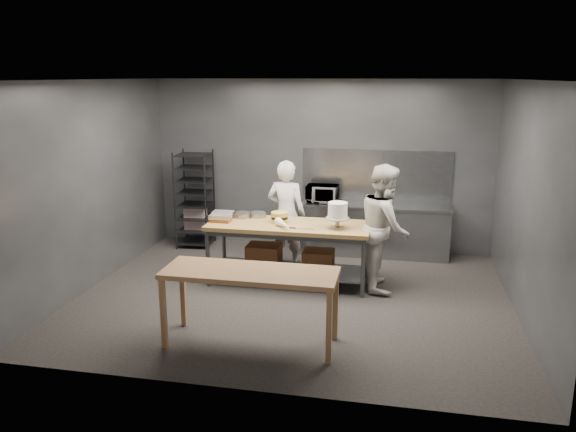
% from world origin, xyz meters
% --- Properties ---
extents(ground, '(6.00, 6.00, 0.00)m').
position_xyz_m(ground, '(0.00, 0.00, 0.00)').
color(ground, black).
rests_on(ground, ground).
extents(back_wall, '(6.00, 0.04, 3.00)m').
position_xyz_m(back_wall, '(0.00, 2.50, 1.50)').
color(back_wall, '#4C4F54').
rests_on(back_wall, ground).
extents(work_table, '(2.40, 0.90, 0.92)m').
position_xyz_m(work_table, '(-0.19, 0.56, 0.57)').
color(work_table, olive).
rests_on(work_table, ground).
extents(near_counter, '(2.00, 0.70, 0.90)m').
position_xyz_m(near_counter, '(-0.22, -1.50, 0.81)').
color(near_counter, brown).
rests_on(near_counter, ground).
extents(back_counter, '(2.60, 0.60, 0.90)m').
position_xyz_m(back_counter, '(1.00, 2.18, 0.45)').
color(back_counter, slate).
rests_on(back_counter, ground).
extents(splashback_panel, '(2.60, 0.02, 0.90)m').
position_xyz_m(splashback_panel, '(1.00, 2.48, 1.35)').
color(splashback_panel, slate).
rests_on(splashback_panel, back_counter).
extents(speed_rack, '(0.65, 0.69, 1.75)m').
position_xyz_m(speed_rack, '(-2.23, 2.10, 0.86)').
color(speed_rack, black).
rests_on(speed_rack, ground).
extents(chef_behind, '(0.69, 0.51, 1.76)m').
position_xyz_m(chef_behind, '(-0.36, 1.28, 0.88)').
color(chef_behind, white).
rests_on(chef_behind, ground).
extents(chef_right, '(0.81, 0.98, 1.84)m').
position_xyz_m(chef_right, '(1.22, 0.63, 0.92)').
color(chef_right, silver).
rests_on(chef_right, ground).
extents(microwave, '(0.54, 0.37, 0.30)m').
position_xyz_m(microwave, '(0.09, 2.18, 1.05)').
color(microwave, black).
rests_on(microwave, back_counter).
extents(frosted_cake_stand, '(0.34, 0.34, 0.38)m').
position_xyz_m(frosted_cake_stand, '(0.56, 0.42, 1.16)').
color(frosted_cake_stand, '#AA9F88').
rests_on(frosted_cake_stand, work_table).
extents(layer_cake, '(0.25, 0.25, 0.16)m').
position_xyz_m(layer_cake, '(-0.32, 0.58, 1.00)').
color(layer_cake, '#E8CF4A').
rests_on(layer_cake, work_table).
extents(cake_pans, '(0.76, 0.38, 0.07)m').
position_xyz_m(cake_pans, '(-1.00, 0.78, 0.96)').
color(cake_pans, gray).
rests_on(cake_pans, work_table).
extents(piping_bag, '(0.32, 0.38, 0.12)m').
position_xyz_m(piping_bag, '(-0.20, 0.27, 0.98)').
color(piping_bag, white).
rests_on(piping_bag, work_table).
extents(offset_spatula, '(0.36, 0.02, 0.02)m').
position_xyz_m(offset_spatula, '(0.02, 0.29, 0.93)').
color(offset_spatula, slate).
rests_on(offset_spatula, work_table).
extents(pastry_clamshells, '(0.34, 0.41, 0.11)m').
position_xyz_m(pastry_clamshells, '(-1.22, 0.56, 0.98)').
color(pastry_clamshells, '#95581D').
rests_on(pastry_clamshells, work_table).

